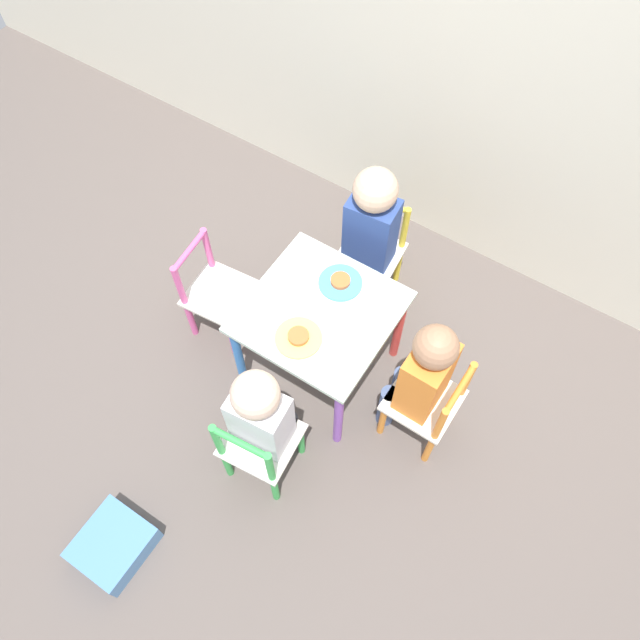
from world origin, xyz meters
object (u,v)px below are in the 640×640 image
object	(u,v)px
child_front	(263,414)
child_right	(422,375)
chair_green	(259,446)
child_back	(370,229)
plate_front	(298,337)
chair_orange	(428,404)
plate_back	(340,282)
storage_bin	(113,545)
chair_yellow	(372,252)
chair_pink	(216,293)

from	to	relation	value
child_front	child_right	distance (m)	0.59
chair_green	child_back	xyz separation A→B (m)	(-0.09, 0.94, 0.23)
chair_green	plate_front	size ratio (longest dim) A/B	2.89
chair_orange	plate_back	world-z (taller)	plate_back
chair_green	plate_front	world-z (taller)	plate_front
child_front	plate_back	xyz separation A→B (m)	(-0.04, 0.58, 0.06)
child_front	storage_bin	bearing A→B (deg)	59.95
chair_yellow	plate_front	world-z (taller)	plate_front
chair_yellow	child_back	distance (m)	0.24
plate_front	chair_green	bearing A→B (deg)	-81.84
chair_green	storage_bin	distance (m)	0.66
child_back	plate_back	distance (m)	0.30
chair_yellow	child_front	xyz separation A→B (m)	(0.09, -0.94, 0.18)
chair_green	child_back	bearing A→B (deg)	-90.14
chair_yellow	child_back	world-z (taller)	child_back
child_front	storage_bin	distance (m)	0.78
chair_green	child_right	distance (m)	0.66
storage_bin	plate_back	bearing A→B (deg)	79.02
chair_yellow	child_front	world-z (taller)	child_front
child_front	child_back	bearing A→B (deg)	-90.15
chair_pink	child_back	world-z (taller)	child_back
chair_pink	plate_back	bearing A→B (deg)	-74.44
chair_pink	child_back	distance (m)	0.71
chair_yellow	child_right	distance (m)	0.73
chair_green	child_front	world-z (taller)	child_front
chair_green	child_front	xyz separation A→B (m)	(-0.01, 0.06, 0.18)
chair_green	chair_pink	xyz separation A→B (m)	(-0.55, 0.45, 0.00)
chair_green	child_right	world-z (taller)	child_right
chair_pink	plate_front	world-z (taller)	plate_front
child_back	plate_back	world-z (taller)	child_back
chair_pink	plate_back	world-z (taller)	plate_back
chair_yellow	chair_pink	bearing A→B (deg)	-135.09
child_back	child_front	size ratio (longest dim) A/B	1.09
chair_green	plate_back	world-z (taller)	plate_back
storage_bin	child_right	bearing A→B (deg)	57.24
chair_pink	child_front	distance (m)	0.70
chair_orange	plate_front	distance (m)	0.58
child_back	child_front	world-z (taller)	child_back
chair_yellow	plate_back	distance (m)	0.43
chair_pink	storage_bin	world-z (taller)	chair_pink
chair_orange	plate_front	bearing A→B (deg)	-73.90
chair_green	plate_front	distance (m)	0.43
child_back	storage_bin	bearing A→B (deg)	-102.76
plate_front	storage_bin	size ratio (longest dim) A/B	0.66
plate_front	storage_bin	distance (m)	1.04
child_front	child_right	xyz separation A→B (m)	(0.40, 0.43, 0.01)
chair_orange	child_right	bearing A→B (deg)	-90.00
plate_back	storage_bin	world-z (taller)	plate_back
chair_green	chair_yellow	bearing A→B (deg)	-90.15
chair_green	chair_pink	size ratio (longest dim) A/B	1.00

